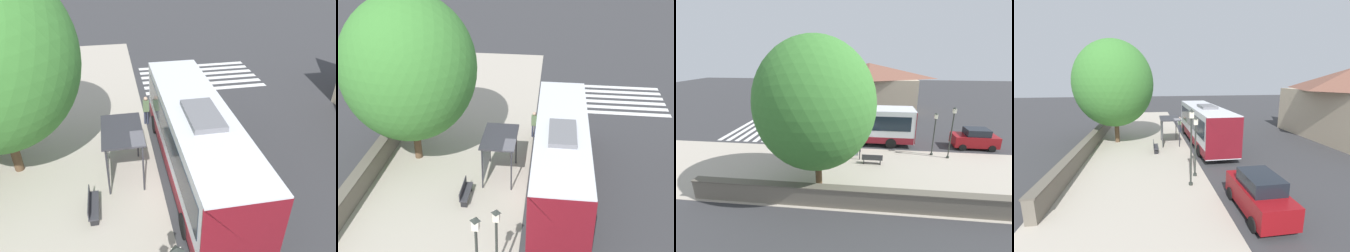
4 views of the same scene
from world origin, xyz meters
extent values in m
plane|color=#353538|center=(0.00, 0.00, 0.00)|extent=(120.00, 120.00, 0.00)
cube|color=#ADA393|center=(-4.50, 0.00, 0.01)|extent=(9.00, 44.00, 0.02)
cube|color=silver|center=(5.00, 10.04, 0.00)|extent=(9.00, 0.50, 0.01)
cube|color=silver|center=(5.00, 10.99, 0.00)|extent=(9.00, 0.50, 0.01)
cube|color=silver|center=(5.00, 11.94, 0.00)|extent=(9.00, 0.50, 0.01)
cube|color=silver|center=(5.00, 12.89, 0.00)|extent=(9.00, 0.50, 0.01)
cube|color=silver|center=(5.00, 13.84, 0.00)|extent=(9.00, 0.50, 0.01)
cube|color=silver|center=(5.00, 14.79, 0.00)|extent=(9.00, 0.50, 0.01)
cube|color=#6B6356|center=(-8.55, 0.00, 0.60)|extent=(0.50, 20.00, 1.19)
cube|color=#5B5449|center=(-8.55, 0.00, 1.23)|extent=(0.60, 20.00, 0.08)
cube|color=#C6B293|center=(15.72, -0.36, 2.48)|extent=(6.07, 13.91, 4.96)
pyramid|color=brown|center=(15.72, -0.36, 6.07)|extent=(6.67, 14.51, 2.23)
cube|color=silver|center=(1.66, 0.93, 2.00)|extent=(2.63, 11.45, 3.10)
cube|color=black|center=(1.66, 0.93, 2.41)|extent=(2.67, 10.54, 1.37)
cube|color=maroon|center=(1.66, 0.93, 0.76)|extent=(2.67, 11.22, 0.62)
cube|color=maroon|center=(1.66, -4.76, 2.00)|extent=(2.67, 0.06, 2.98)
cube|color=black|center=(1.66, 6.62, 3.24)|extent=(1.98, 0.08, 0.43)
cube|color=slate|center=(1.66, 0.07, 3.66)|extent=(1.32, 2.52, 0.22)
cylinder|color=black|center=(0.42, 4.94, 0.50)|extent=(0.30, 1.00, 1.00)
cylinder|color=black|center=(2.89, 4.94, 0.50)|extent=(0.30, 1.00, 1.00)
cylinder|color=black|center=(0.42, -2.62, 0.50)|extent=(0.30, 1.00, 1.00)
cylinder|color=black|center=(2.89, -2.62, 0.50)|extent=(0.30, 1.00, 1.00)
cylinder|color=#2D2D33|center=(-0.81, 0.17, 1.21)|extent=(0.08, 0.08, 2.41)
cylinder|color=#2D2D33|center=(-0.81, 2.73, 1.21)|extent=(0.08, 0.08, 2.41)
cylinder|color=#2D2D33|center=(-2.32, 0.17, 1.21)|extent=(0.08, 0.08, 2.41)
cylinder|color=#2D2D33|center=(-2.32, 2.73, 1.21)|extent=(0.08, 0.08, 2.41)
cube|color=#2D2D33|center=(-1.56, 1.45, 2.45)|extent=(1.81, 2.86, 0.08)
cube|color=silver|center=(-2.30, 1.45, 1.33)|extent=(0.03, 2.31, 1.93)
cylinder|color=#2D3347|center=(-0.06, 5.93, 0.43)|extent=(0.12, 0.12, 0.86)
cylinder|color=#2D3347|center=(0.10, 5.93, 0.43)|extent=(0.12, 0.12, 0.86)
cube|color=#59724C|center=(0.02, 5.93, 1.20)|extent=(0.34, 0.22, 0.69)
sphere|color=tan|center=(0.02, 5.93, 1.67)|extent=(0.24, 0.24, 0.24)
cube|color=#333338|center=(-2.98, -0.85, 0.45)|extent=(0.40, 1.65, 0.06)
cube|color=#333338|center=(-3.15, -0.85, 0.68)|extent=(0.04, 1.65, 0.40)
cube|color=black|center=(-2.98, -1.51, 0.23)|extent=(0.32, 0.06, 0.45)
cube|color=black|center=(-2.98, -0.19, 0.23)|extent=(0.32, 0.06, 0.45)
cylinder|color=#2D332D|center=(-0.69, -6.09, 0.08)|extent=(0.24, 0.24, 0.16)
cylinder|color=#2D332D|center=(-0.69, -6.09, 1.67)|extent=(0.10, 0.10, 3.35)
cube|color=silver|center=(-0.69, -6.09, 3.52)|extent=(0.24, 0.24, 0.35)
pyramid|color=#2D332D|center=(-0.69, -6.09, 3.77)|extent=(0.28, 0.28, 0.14)
cylinder|color=#2D332D|center=(-1.19, -7.30, 0.08)|extent=(0.24, 0.24, 0.16)
cylinder|color=#2D332D|center=(-1.19, -7.30, 1.99)|extent=(0.10, 0.10, 3.98)
cube|color=silver|center=(-1.19, -7.30, 4.16)|extent=(0.24, 0.24, 0.35)
pyramid|color=#2D332D|center=(-1.19, -7.30, 4.40)|extent=(0.28, 0.28, 0.14)
cylinder|color=brown|center=(-6.58, 2.71, 1.81)|extent=(0.43, 0.43, 3.61)
ellipsoid|color=#3D7F33|center=(-6.58, 2.71, 5.61)|extent=(7.26, 7.26, 7.99)
cube|color=maroon|center=(1.37, -10.41, 0.78)|extent=(1.73, 3.91, 1.02)
cube|color=black|center=(1.37, -10.50, 1.60)|extent=(1.47, 2.04, 0.63)
cylinder|color=black|center=(0.56, -9.13, 0.32)|extent=(0.22, 0.64, 0.64)
cylinder|color=black|center=(2.19, -9.13, 0.32)|extent=(0.22, 0.64, 0.64)
cylinder|color=black|center=(0.56, -11.68, 0.32)|extent=(0.22, 0.64, 0.64)
cylinder|color=black|center=(2.19, -11.68, 0.32)|extent=(0.22, 0.64, 0.64)
camera|label=1|loc=(-1.78, -10.89, 10.05)|focal=35.00mm
camera|label=2|loc=(1.05, -17.61, 13.51)|focal=45.00mm
camera|label=3|loc=(-19.51, -0.41, 8.52)|focal=24.00mm
camera|label=4|loc=(-3.51, -19.20, 6.11)|focal=24.00mm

